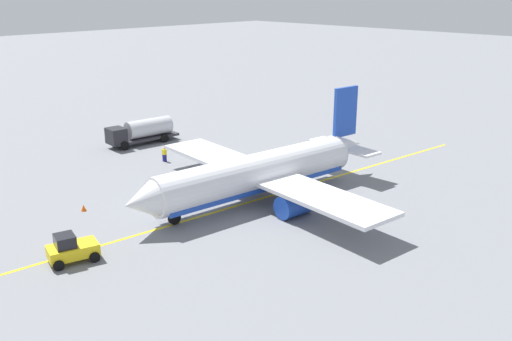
# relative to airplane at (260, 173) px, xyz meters

# --- Properties ---
(ground_plane) EXTENTS (400.00, 400.00, 0.00)m
(ground_plane) POSITION_rel_airplane_xyz_m (0.49, -0.05, -2.62)
(ground_plane) COLOR slate
(airplane) EXTENTS (28.55, 29.46, 9.60)m
(airplane) POSITION_rel_airplane_xyz_m (0.00, 0.00, 0.00)
(airplane) COLOR white
(airplane) RESTS_ON ground
(fuel_tanker) EXTENTS (9.65, 3.40, 3.15)m
(fuel_tanker) POSITION_rel_airplane_xyz_m (-3.43, -24.84, -0.90)
(fuel_tanker) COLOR #2D2D33
(fuel_tanker) RESTS_ON ground
(pushback_tug) EXTENTS (3.99, 3.08, 2.20)m
(pushback_tug) POSITION_rel_airplane_xyz_m (19.10, -0.88, -1.61)
(pushback_tug) COLOR yellow
(pushback_tug) RESTS_ON ground
(refueling_worker) EXTENTS (0.41, 0.55, 1.71)m
(refueling_worker) POSITION_rel_airplane_xyz_m (-0.83, -16.48, -1.79)
(refueling_worker) COLOR navy
(refueling_worker) RESTS_ON ground
(safety_cone_nose) EXTENTS (0.51, 0.51, 0.57)m
(safety_cone_nose) POSITION_rel_airplane_xyz_m (13.53, -9.30, -2.33)
(safety_cone_nose) COLOR #F2590F
(safety_cone_nose) RESTS_ON ground
(taxi_line_marking) EXTENTS (62.71, 6.89, 0.01)m
(taxi_line_marking) POSITION_rel_airplane_xyz_m (0.49, -0.05, -2.61)
(taxi_line_marking) COLOR yellow
(taxi_line_marking) RESTS_ON ground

